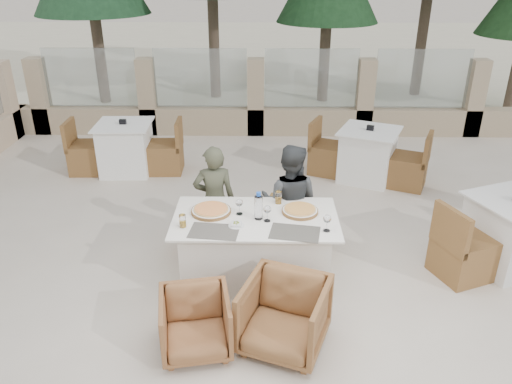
{
  "coord_description": "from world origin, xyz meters",
  "views": [
    {
      "loc": [
        0.16,
        -4.22,
        3.07
      ],
      "look_at": [
        0.08,
        0.32,
        0.9
      ],
      "focal_mm": 35.0,
      "sensor_mm": 36.0,
      "label": 1
    }
  ],
  "objects_px": {
    "pizza_left": "(211,210)",
    "bg_table_c": "(510,233)",
    "olive_dish": "(236,224)",
    "armchair_near_right": "(284,316)",
    "pizza_right": "(300,210)",
    "beer_glass_right": "(278,197)",
    "wine_glass_centre": "(239,206)",
    "armchair_near_left": "(196,323)",
    "water_bottle": "(259,206)",
    "diner_right": "(289,202)",
    "wine_glass_near": "(267,212)",
    "bg_table_a": "(126,148)",
    "bg_table_b": "(368,155)",
    "armchair_far_left": "(213,229)",
    "diner_left": "(214,200)",
    "beer_glass_left": "(183,221)",
    "wine_glass_corner": "(327,222)",
    "dining_table": "(255,251)",
    "armchair_far_right": "(290,226)"
  },
  "relations": [
    {
      "from": "olive_dish",
      "to": "armchair_near_right",
      "type": "xyz_separation_m",
      "value": [
        0.44,
        -0.72,
        -0.48
      ]
    },
    {
      "from": "pizza_right",
      "to": "water_bottle",
      "type": "xyz_separation_m",
      "value": [
        -0.41,
        -0.13,
        0.12
      ]
    },
    {
      "from": "olive_dish",
      "to": "armchair_near_left",
      "type": "xyz_separation_m",
      "value": [
        -0.31,
        -0.78,
        -0.52
      ]
    },
    {
      "from": "water_bottle",
      "to": "armchair_near_right",
      "type": "xyz_separation_m",
      "value": [
        0.23,
        -0.88,
        -0.6
      ]
    },
    {
      "from": "wine_glass_centre",
      "to": "diner_right",
      "type": "relative_size",
      "value": 0.14
    },
    {
      "from": "olive_dish",
      "to": "wine_glass_centre",
      "type": "bearing_deg",
      "value": 85.7
    },
    {
      "from": "wine_glass_near",
      "to": "armchair_far_right",
      "type": "xyz_separation_m",
      "value": [
        0.26,
        0.8,
        -0.59
      ]
    },
    {
      "from": "pizza_left",
      "to": "bg_table_c",
      "type": "bearing_deg",
      "value": 5.74
    },
    {
      "from": "water_bottle",
      "to": "pizza_right",
      "type": "bearing_deg",
      "value": 18.03
    },
    {
      "from": "dining_table",
      "to": "diner_left",
      "type": "height_order",
      "value": "diner_left"
    },
    {
      "from": "wine_glass_centre",
      "to": "armchair_near_left",
      "type": "height_order",
      "value": "wine_glass_centre"
    },
    {
      "from": "dining_table",
      "to": "wine_glass_centre",
      "type": "relative_size",
      "value": 8.7
    },
    {
      "from": "wine_glass_near",
      "to": "wine_glass_corner",
      "type": "xyz_separation_m",
      "value": [
        0.55,
        -0.18,
        0.0
      ]
    },
    {
      "from": "dining_table",
      "to": "armchair_near_right",
      "type": "xyz_separation_m",
      "value": [
        0.26,
        -0.9,
        -0.07
      ]
    },
    {
      "from": "diner_right",
      "to": "wine_glass_near",
      "type": "bearing_deg",
      "value": 81.91
    },
    {
      "from": "wine_glass_centre",
      "to": "armchair_near_right",
      "type": "height_order",
      "value": "wine_glass_centre"
    },
    {
      "from": "pizza_right",
      "to": "beer_glass_right",
      "type": "distance_m",
      "value": 0.29
    },
    {
      "from": "armchair_near_right",
      "to": "bg_table_a",
      "type": "bearing_deg",
      "value": 141.17
    },
    {
      "from": "wine_glass_centre",
      "to": "armchair_near_left",
      "type": "relative_size",
      "value": 0.31
    },
    {
      "from": "armchair_far_left",
      "to": "bg_table_c",
      "type": "bearing_deg",
      "value": 157.46
    },
    {
      "from": "pizza_left",
      "to": "pizza_right",
      "type": "bearing_deg",
      "value": 0.97
    },
    {
      "from": "pizza_right",
      "to": "bg_table_c",
      "type": "bearing_deg",
      "value": 7.56
    },
    {
      "from": "olive_dish",
      "to": "armchair_near_left",
      "type": "bearing_deg",
      "value": -111.71
    },
    {
      "from": "wine_glass_near",
      "to": "armchair_far_left",
      "type": "xyz_separation_m",
      "value": [
        -0.6,
        0.71,
        -0.59
      ]
    },
    {
      "from": "beer_glass_right",
      "to": "pizza_left",
      "type": "bearing_deg",
      "value": -162.11
    },
    {
      "from": "wine_glass_near",
      "to": "diner_right",
      "type": "height_order",
      "value": "diner_right"
    },
    {
      "from": "pizza_left",
      "to": "wine_glass_near",
      "type": "height_order",
      "value": "wine_glass_near"
    },
    {
      "from": "dining_table",
      "to": "armchair_far_left",
      "type": "xyz_separation_m",
      "value": [
        -0.49,
        0.65,
        -0.11
      ]
    },
    {
      "from": "dining_table",
      "to": "armchair_far_right",
      "type": "relative_size",
      "value": 2.66
    },
    {
      "from": "beer_glass_left",
      "to": "bg_table_b",
      "type": "relative_size",
      "value": 0.08
    },
    {
      "from": "pizza_right",
      "to": "bg_table_a",
      "type": "height_order",
      "value": "pizza_right"
    },
    {
      "from": "pizza_right",
      "to": "beer_glass_right",
      "type": "xyz_separation_m",
      "value": [
        -0.21,
        0.2,
        0.04
      ]
    },
    {
      "from": "water_bottle",
      "to": "bg_table_c",
      "type": "xyz_separation_m",
      "value": [
        2.68,
        0.43,
        -0.53
      ]
    },
    {
      "from": "beer_glass_right",
      "to": "bg_table_b",
      "type": "xyz_separation_m",
      "value": [
        1.39,
        2.38,
        -0.45
      ]
    },
    {
      "from": "pizza_left",
      "to": "armchair_near_left",
      "type": "xyz_separation_m",
      "value": [
        -0.05,
        -1.05,
        -0.53
      ]
    },
    {
      "from": "dining_table",
      "to": "armchair_far_left",
      "type": "distance_m",
      "value": 0.82
    },
    {
      "from": "pizza_left",
      "to": "water_bottle",
      "type": "distance_m",
      "value": 0.5
    },
    {
      "from": "pizza_left",
      "to": "armchair_near_right",
      "type": "distance_m",
      "value": 1.31
    },
    {
      "from": "bg_table_a",
      "to": "water_bottle",
      "type": "bearing_deg",
      "value": -56.73
    },
    {
      "from": "water_bottle",
      "to": "diner_right",
      "type": "distance_m",
      "value": 0.72
    },
    {
      "from": "dining_table",
      "to": "bg_table_b",
      "type": "height_order",
      "value": "same"
    },
    {
      "from": "armchair_near_right",
      "to": "bg_table_a",
      "type": "distance_m",
      "value": 4.46
    },
    {
      "from": "wine_glass_centre",
      "to": "bg_table_c",
      "type": "distance_m",
      "value": 2.93
    },
    {
      "from": "pizza_right",
      "to": "wine_glass_near",
      "type": "relative_size",
      "value": 1.95
    },
    {
      "from": "armchair_far_right",
      "to": "armchair_near_left",
      "type": "relative_size",
      "value": 1.02
    },
    {
      "from": "armchair_far_right",
      "to": "armchair_near_left",
      "type": "xyz_separation_m",
      "value": [
        -0.86,
        -1.68,
        -0.0
      ]
    },
    {
      "from": "wine_glass_near",
      "to": "diner_left",
      "type": "distance_m",
      "value": 0.95
    },
    {
      "from": "wine_glass_near",
      "to": "wine_glass_centre",
      "type": "bearing_deg",
      "value": 153.61
    },
    {
      "from": "beer_glass_left",
      "to": "bg_table_c",
      "type": "xyz_separation_m",
      "value": [
        3.38,
        0.61,
        -0.45
      ]
    },
    {
      "from": "wine_glass_corner",
      "to": "diner_left",
      "type": "relative_size",
      "value": 0.15
    }
  ]
}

